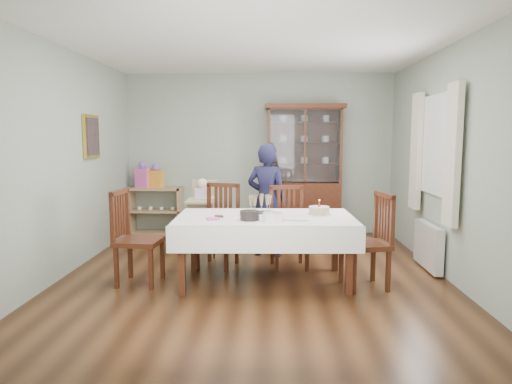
{
  "coord_description": "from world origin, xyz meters",
  "views": [
    {
      "loc": [
        0.19,
        -5.31,
        1.64
      ],
      "look_at": [
        0.02,
        0.2,
        0.98
      ],
      "focal_mm": 32.0,
      "sensor_mm": 36.0,
      "label": 1
    }
  ],
  "objects_px": {
    "chair_end_left": "(138,256)",
    "gift_bag_orange": "(156,177)",
    "chair_far_right": "(289,244)",
    "woman": "(267,200)",
    "birthday_cake": "(319,211)",
    "high_chair": "(203,225)",
    "gift_bag_pink": "(143,176)",
    "dining_table": "(265,249)",
    "chair_end_right": "(366,260)",
    "sideboard": "(156,211)",
    "champagne_tray": "(260,208)",
    "chair_far_left": "(218,242)",
    "china_cabinet": "(304,169)"
  },
  "relations": [
    {
      "from": "chair_end_left",
      "to": "gift_bag_orange",
      "type": "distance_m",
      "value": 2.73
    },
    {
      "from": "chair_far_right",
      "to": "woman",
      "type": "relative_size",
      "value": 0.66
    },
    {
      "from": "chair_end_left",
      "to": "birthday_cake",
      "type": "height_order",
      "value": "chair_end_left"
    },
    {
      "from": "high_chair",
      "to": "gift_bag_orange",
      "type": "xyz_separation_m",
      "value": [
        -0.97,
        1.31,
        0.56
      ]
    },
    {
      "from": "chair_end_left",
      "to": "gift_bag_pink",
      "type": "distance_m",
      "value": 2.78
    },
    {
      "from": "dining_table",
      "to": "gift_bag_orange",
      "type": "bearing_deg",
      "value": 126.39
    },
    {
      "from": "chair_end_right",
      "to": "high_chair",
      "type": "relative_size",
      "value": 0.97
    },
    {
      "from": "sideboard",
      "to": "woman",
      "type": "relative_size",
      "value": 0.58
    },
    {
      "from": "high_chair",
      "to": "champagne_tray",
      "type": "xyz_separation_m",
      "value": [
        0.82,
        -1.06,
        0.41
      ]
    },
    {
      "from": "gift_bag_orange",
      "to": "dining_table",
      "type": "bearing_deg",
      "value": -53.61
    },
    {
      "from": "chair_far_right",
      "to": "birthday_cake",
      "type": "height_order",
      "value": "chair_far_right"
    },
    {
      "from": "woman",
      "to": "birthday_cake",
      "type": "relative_size",
      "value": 5.84
    },
    {
      "from": "dining_table",
      "to": "birthday_cake",
      "type": "bearing_deg",
      "value": 7.05
    },
    {
      "from": "sideboard",
      "to": "high_chair",
      "type": "distance_m",
      "value": 1.66
    },
    {
      "from": "sideboard",
      "to": "dining_table",
      "type": "bearing_deg",
      "value": -53.43
    },
    {
      "from": "sideboard",
      "to": "gift_bag_orange",
      "type": "height_order",
      "value": "gift_bag_orange"
    },
    {
      "from": "sideboard",
      "to": "woman",
      "type": "distance_m",
      "value": 2.37
    },
    {
      "from": "chair_far_right",
      "to": "birthday_cake",
      "type": "xyz_separation_m",
      "value": [
        0.32,
        -0.53,
        0.5
      ]
    },
    {
      "from": "dining_table",
      "to": "gift_bag_orange",
      "type": "relative_size",
      "value": 4.96
    },
    {
      "from": "chair_far_left",
      "to": "champagne_tray",
      "type": "height_order",
      "value": "chair_far_left"
    },
    {
      "from": "chair_far_left",
      "to": "gift_bag_orange",
      "type": "bearing_deg",
      "value": 139.09
    },
    {
      "from": "dining_table",
      "to": "gift_bag_orange",
      "type": "xyz_separation_m",
      "value": [
        -1.86,
        2.52,
        0.6
      ]
    },
    {
      "from": "high_chair",
      "to": "gift_bag_orange",
      "type": "distance_m",
      "value": 1.72
    },
    {
      "from": "chair_far_left",
      "to": "gift_bag_orange",
      "type": "xyz_separation_m",
      "value": [
        -1.25,
        1.88,
        0.67
      ]
    },
    {
      "from": "dining_table",
      "to": "chair_end_left",
      "type": "distance_m",
      "value": 1.43
    },
    {
      "from": "sideboard",
      "to": "gift_bag_orange",
      "type": "bearing_deg",
      "value": -36.33
    },
    {
      "from": "chair_far_right",
      "to": "gift_bag_pink",
      "type": "relative_size",
      "value": 2.31
    },
    {
      "from": "woman",
      "to": "gift_bag_pink",
      "type": "relative_size",
      "value": 3.53
    },
    {
      "from": "chair_far_right",
      "to": "gift_bag_orange",
      "type": "relative_size",
      "value": 2.51
    },
    {
      "from": "chair_far_right",
      "to": "sideboard",
      "type": "bearing_deg",
      "value": 129.88
    },
    {
      "from": "chair_end_left",
      "to": "chair_end_right",
      "type": "bearing_deg",
      "value": -86.28
    },
    {
      "from": "chair_far_right",
      "to": "birthday_cake",
      "type": "distance_m",
      "value": 0.8
    },
    {
      "from": "chair_far_right",
      "to": "champagne_tray",
      "type": "xyz_separation_m",
      "value": [
        -0.36,
        -0.46,
        0.53
      ]
    },
    {
      "from": "chair_far_left",
      "to": "gift_bag_pink",
      "type": "distance_m",
      "value": 2.49
    },
    {
      "from": "chair_end_left",
      "to": "birthday_cake",
      "type": "bearing_deg",
      "value": -80.2
    },
    {
      "from": "high_chair",
      "to": "birthday_cake",
      "type": "distance_m",
      "value": 1.92
    },
    {
      "from": "sideboard",
      "to": "chair_far_right",
      "type": "distance_m",
      "value": 2.92
    },
    {
      "from": "gift_bag_pink",
      "to": "gift_bag_orange",
      "type": "relative_size",
      "value": 1.08
    },
    {
      "from": "dining_table",
      "to": "china_cabinet",
      "type": "xyz_separation_m",
      "value": [
        0.62,
        2.52,
        0.74
      ]
    },
    {
      "from": "chair_end_left",
      "to": "dining_table",
      "type": "bearing_deg",
      "value": -81.15
    },
    {
      "from": "chair_far_left",
      "to": "gift_bag_pink",
      "type": "height_order",
      "value": "gift_bag_pink"
    },
    {
      "from": "chair_end_right",
      "to": "champagne_tray",
      "type": "relative_size",
      "value": 2.84
    },
    {
      "from": "high_chair",
      "to": "gift_bag_pink",
      "type": "xyz_separation_m",
      "value": [
        -1.2,
        1.31,
        0.58
      ]
    },
    {
      "from": "sideboard",
      "to": "birthday_cake",
      "type": "bearing_deg",
      "value": -44.6
    },
    {
      "from": "dining_table",
      "to": "china_cabinet",
      "type": "distance_m",
      "value": 2.69
    },
    {
      "from": "chair_far_left",
      "to": "gift_bag_pink",
      "type": "relative_size",
      "value": 2.37
    },
    {
      "from": "chair_far_right",
      "to": "gift_bag_orange",
      "type": "distance_m",
      "value": 2.96
    },
    {
      "from": "china_cabinet",
      "to": "chair_end_right",
      "type": "xyz_separation_m",
      "value": [
        0.49,
        -2.67,
        -0.81
      ]
    },
    {
      "from": "gift_bag_pink",
      "to": "gift_bag_orange",
      "type": "xyz_separation_m",
      "value": [
        0.22,
        0.0,
        -0.01
      ]
    },
    {
      "from": "chair_end_left",
      "to": "champagne_tray",
      "type": "bearing_deg",
      "value": -74.95
    }
  ]
}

